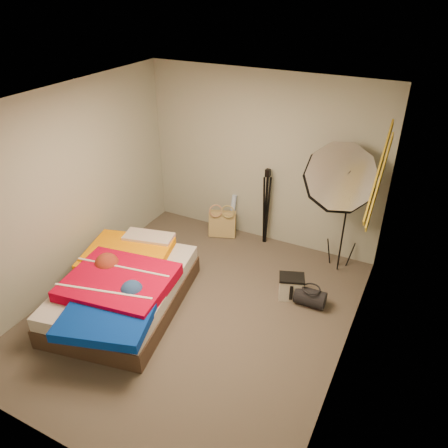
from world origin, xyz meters
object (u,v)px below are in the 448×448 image
Objects in this scene: bed at (123,288)px; photo_umbrella at (340,178)px; tote_bag at (222,224)px; wrapping_roll at (232,215)px; camera_case at (291,288)px; camera_tripod at (266,202)px; duffel_bag at (310,297)px.

photo_umbrella reaches higher than bed.
photo_umbrella is (2.01, 1.88, 1.10)m from bed.
wrapping_roll is (0.09, 0.16, 0.11)m from tote_bag.
camera_case is (1.36, -1.10, -0.17)m from wrapping_roll.
camera_tripod is at bearing -3.02° from wrapping_roll.
bed reaches higher than tote_bag.
tote_bag is 0.82m from camera_tripod.
camera_case is 0.78× the size of duffel_bag.
bed is 1.14× the size of photo_umbrella.
camera_tripod reaches higher than wrapping_roll.
photo_umbrella is 1.61× the size of camera_tripod.
duffel_bag is 0.17× the size of bed.
camera_tripod reaches higher than duffel_bag.
photo_umbrella reaches higher than tote_bag.
photo_umbrella is 1.28m from camera_tripod.
photo_umbrella is at bearing -24.32° from tote_bag.
bed is (-0.31, -2.02, 0.07)m from tote_bag.
tote_bag is at bearing 126.73° from camera_case.
camera_tripod is at bearing 132.79° from duffel_bag.
duffel_bag is 1.63m from camera_tripod.
bed is at bearing -168.61° from camera_case.
camera_tripod is at bearing -8.50° from tote_bag.
bed is (-2.02, -1.05, 0.16)m from duffel_bag.
camera_tripod is at bearing 65.95° from bed.
photo_umbrella is at bearing -14.34° from camera_tripod.
photo_umbrella reaches higher than wrapping_roll.
bed is at bearing -114.05° from camera_tripod.
tote_bag is 0.21m from wrapping_roll.
tote_bag is at bearing 81.38° from bed.
bed is 2.39m from camera_tripod.
bed is (-0.40, -2.18, -0.04)m from wrapping_roll.
wrapping_roll reaches higher than tote_bag.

